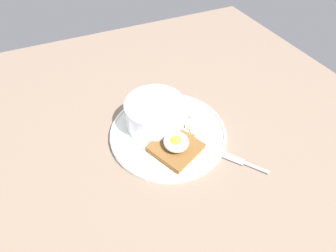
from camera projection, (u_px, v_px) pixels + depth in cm
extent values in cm
cube|color=#7A6655|center=(168.00, 137.00, 66.78)|extent=(120.00, 120.00, 2.00)
cylinder|color=white|center=(168.00, 133.00, 65.70)|extent=(28.97, 28.97, 1.00)
torus|color=white|center=(168.00, 131.00, 65.12)|extent=(28.77, 28.77, 0.60)
cylinder|color=white|center=(155.00, 114.00, 64.74)|extent=(14.59, 14.59, 6.87)
torus|color=white|center=(155.00, 104.00, 62.25)|extent=(14.79, 14.79, 0.60)
cylinder|color=#B16B80|center=(155.00, 115.00, 65.10)|extent=(13.19, 13.19, 5.47)
ellipsoid|color=#B16B80|center=(155.00, 108.00, 63.27)|extent=(12.53, 12.53, 1.20)
ellipsoid|color=tan|center=(156.00, 105.00, 63.50)|extent=(1.89, 1.63, 0.69)
ellipsoid|color=tan|center=(148.00, 118.00, 60.40)|extent=(1.43, 1.78, 0.66)
ellipsoid|color=#9D754B|center=(163.00, 109.00, 62.48)|extent=(1.90, 2.18, 0.79)
ellipsoid|color=#9D7142|center=(168.00, 115.00, 61.07)|extent=(1.84, 1.72, 0.67)
ellipsoid|color=tan|center=(147.00, 104.00, 63.73)|extent=(1.47, 1.70, 0.62)
ellipsoid|color=#8A6849|center=(156.00, 111.00, 62.00)|extent=(1.53, 1.32, 0.55)
ellipsoid|color=#92664B|center=(152.00, 109.00, 62.55)|extent=(1.79, 1.56, 0.65)
cube|color=brown|center=(176.00, 146.00, 60.37)|extent=(13.27, 13.27, 0.30)
cube|color=#996531|center=(176.00, 148.00, 60.82)|extent=(13.01, 13.01, 1.44)
ellipsoid|color=white|center=(176.00, 142.00, 59.26)|extent=(6.07, 5.81, 2.85)
sphere|color=yellow|center=(176.00, 141.00, 58.31)|extent=(2.75, 2.75, 2.75)
cylinder|color=beige|center=(190.00, 125.00, 66.03)|extent=(4.21, 4.21, 1.38)
cylinder|color=#B4B48B|center=(190.00, 123.00, 65.56)|extent=(0.76, 0.76, 0.13)
cylinder|color=beige|center=(195.00, 117.00, 67.86)|extent=(4.08, 4.06, 1.67)
cylinder|color=#B3A989|center=(195.00, 115.00, 67.43)|extent=(0.72, 0.72, 0.21)
cylinder|color=beige|center=(196.00, 131.00, 64.47)|extent=(3.01, 3.11, 1.47)
cylinder|color=#B4B485|center=(197.00, 130.00, 64.03)|extent=(0.54, 0.55, 0.17)
cylinder|color=silver|center=(248.00, 165.00, 59.17)|extent=(7.75, 6.22, 0.80)
cube|color=silver|center=(229.00, 157.00, 60.66)|extent=(6.53, 5.53, 0.30)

